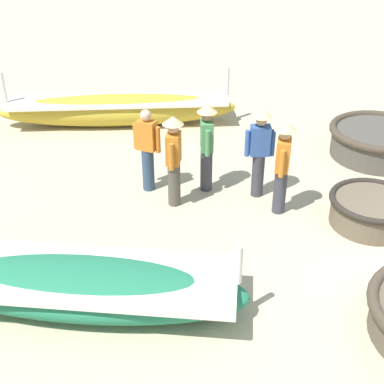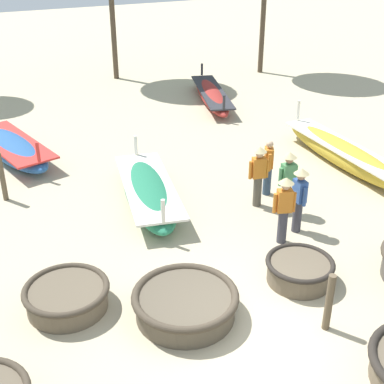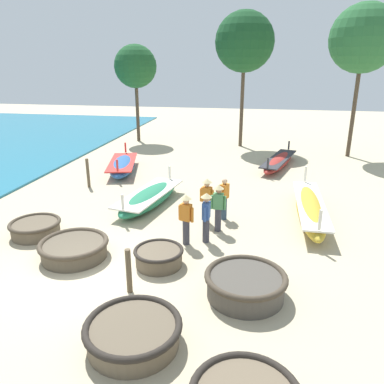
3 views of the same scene
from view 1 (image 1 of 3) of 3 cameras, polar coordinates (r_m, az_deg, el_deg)
The scene contains 9 objects.
coracle_front_left at distance 11.73m, azimuth 19.26°, elevation 5.21°, with size 2.04×2.04×0.64m.
coracle_upturned at distance 9.33m, azimuth 18.60°, elevation -1.78°, with size 1.43×1.43×0.51m.
long_boat_red_hull at distance 7.34m, azimuth -11.48°, elevation -9.82°, with size 1.99×4.56×1.13m.
long_boat_ochre_hull at distance 12.72m, azimuth -7.86°, elevation 8.74°, with size 1.04×5.52×1.32m.
fisherman_with_hat at distance 9.43m, azimuth 7.23°, elevation 4.75°, with size 0.36×0.53×1.67m.
fisherman_standing_left at distance 9.55m, azimuth 1.58°, elevation 5.32°, with size 0.53×0.36×1.67m.
fisherman_crouching at distance 9.07m, azimuth -1.98°, elevation 3.91°, with size 0.52×0.36×1.67m.
fisherman_by_coracle at distance 9.64m, azimuth -4.80°, elevation 4.67°, with size 0.35×0.48×1.57m.
fisherman_standing_right at distance 8.97m, azimuth 9.63°, elevation 3.14°, with size 0.51×0.36×1.67m.
Camera 1 is at (-5.31, 4.29, 4.98)m, focal length 50.00 mm.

